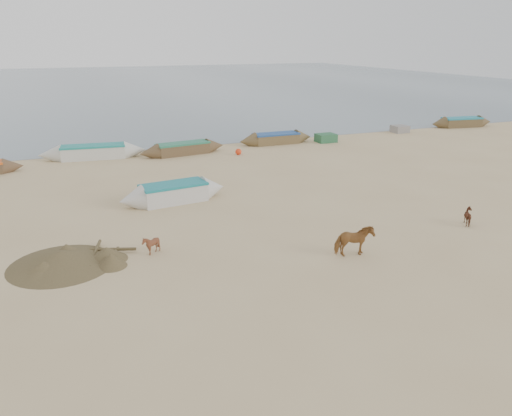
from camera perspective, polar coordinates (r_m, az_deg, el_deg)
The scene contains 9 objects.
ground at distance 18.07m, azimuth 4.79°, elevation -6.80°, with size 140.00×140.00×0.00m, color tan.
sea at distance 97.09m, azimuth -18.02°, elevation 13.30°, with size 160.00×160.00×0.00m, color slate.
cow_adult at distance 19.06m, azimuth 11.12°, elevation -3.73°, with size 0.65×1.43×1.20m, color #92602F.
calf_front at distance 19.35m, azimuth -11.90°, elevation -4.12°, with size 0.62×0.70×0.77m, color brown.
calf_right at distance 23.85m, azimuth 23.26°, elevation -0.92°, with size 0.73×0.63×0.74m, color brown.
near_canoe at distance 25.28m, azimuth -9.38°, elevation 1.73°, with size 5.49×1.38×0.96m, color beige, non-canonical shape.
debris_pile at distance 19.42m, azimuth -21.40°, elevation -5.38°, with size 3.79×3.79×0.53m, color brown.
waterline_canoes at distance 36.02m, azimuth -13.11°, elevation 6.51°, with size 57.79×4.32×0.95m.
beach_clutter at distance 37.06m, azimuth -3.87°, elevation 7.08°, with size 43.20×6.04×0.64m.
Camera 1 is at (-7.47, -14.49, 7.78)m, focal length 35.00 mm.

